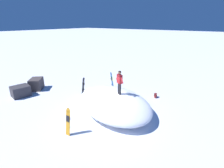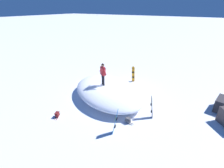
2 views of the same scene
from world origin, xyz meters
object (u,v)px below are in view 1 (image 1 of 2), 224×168
at_px(snowboarder_standing, 120,80).
at_px(snowboard_tertiary_upright, 68,121).
at_px(backpack_far, 155,96).
at_px(snowboard_primary_upright, 83,86).
at_px(snowboard_secondary_upright, 112,81).
at_px(backpack_near, 102,91).

distance_m(snowboarder_standing, snowboard_tertiary_upright, 4.36).
distance_m(snowboarder_standing, backpack_far, 4.27).
bearing_deg(snowboard_primary_upright, snowboard_secondary_upright, 64.51).
xyz_separation_m(snowboarder_standing, snowboard_tertiary_upright, (-0.59, -4.09, -1.39)).
bearing_deg(backpack_near, snowboard_secondary_upright, 81.67).
xyz_separation_m(snowboarder_standing, snowboard_secondary_upright, (-2.78, 2.83, -1.35)).
xyz_separation_m(snowboard_primary_upright, snowboard_tertiary_upright, (3.38, -4.43, 0.01)).
height_order(snowboard_secondary_upright, backpack_near, snowboard_secondary_upright).
bearing_deg(snowboard_tertiary_upright, backpack_far, 76.48).
distance_m(snowboard_primary_upright, backpack_far, 6.15).
relative_size(snowboarder_standing, snowboard_secondary_upright, 1.01).
relative_size(snowboard_tertiary_upright, backpack_far, 2.67).
distance_m(snowboard_primary_upright, snowboard_secondary_upright, 2.77).
distance_m(snowboard_secondary_upright, backpack_near, 1.41).
relative_size(snowboard_primary_upright, snowboard_secondary_upright, 0.95).
relative_size(snowboard_secondary_upright, snowboard_tertiary_upright, 1.04).
height_order(snowboard_primary_upright, snowboard_secondary_upright, snowboard_secondary_upright).
distance_m(snowboard_primary_upright, backpack_near, 1.75).
xyz_separation_m(snowboard_tertiary_upright, backpack_near, (-2.37, 5.71, -0.64)).
height_order(snowboarder_standing, snowboard_primary_upright, snowboarder_standing).
height_order(snowboarder_standing, snowboard_secondary_upright, snowboarder_standing).
bearing_deg(snowboarder_standing, snowboard_secondary_upright, 134.44).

